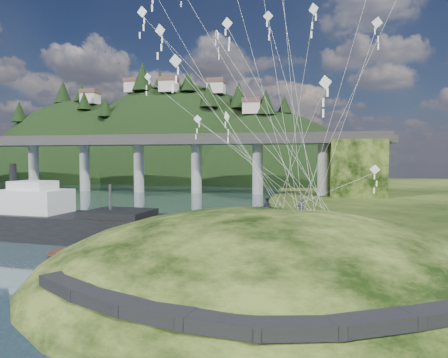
# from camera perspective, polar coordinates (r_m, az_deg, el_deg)

# --- Properties ---
(ground) EXTENTS (320.00, 320.00, 0.00)m
(ground) POSITION_cam_1_polar(r_m,az_deg,el_deg) (30.12, -10.14, -13.93)
(ground) COLOR black
(ground) RESTS_ON ground
(grass_hill) EXTENTS (36.00, 32.00, 13.00)m
(grass_hill) POSITION_cam_1_polar(r_m,az_deg,el_deg) (30.61, 6.06, -16.58)
(grass_hill) COLOR black
(grass_hill) RESTS_ON ground
(footpath) EXTENTS (22.29, 5.84, 0.83)m
(footpath) POSITION_cam_1_polar(r_m,az_deg,el_deg) (18.53, 0.52, -18.03)
(footpath) COLOR black
(footpath) RESTS_ON ground
(bridge) EXTENTS (160.00, 11.00, 15.00)m
(bridge) POSITION_cam_1_polar(r_m,az_deg,el_deg) (103.72, -9.27, 3.44)
(bridge) COLOR #2D2B2B
(bridge) RESTS_ON ground
(far_ridge) EXTENTS (153.00, 70.00, 94.50)m
(far_ridge) POSITION_cam_1_polar(r_m,az_deg,el_deg) (159.34, -8.22, -2.91)
(far_ridge) COLOR black
(far_ridge) RESTS_ON ground
(work_barge) EXTENTS (23.68, 7.81, 8.16)m
(work_barge) POSITION_cam_1_polar(r_m,az_deg,el_deg) (47.26, -22.97, -5.41)
(work_barge) COLOR black
(work_barge) RESTS_ON ground
(wooden_dock) EXTENTS (13.22, 3.45, 0.93)m
(wooden_dock) POSITION_cam_1_polar(r_m,az_deg,el_deg) (36.58, -14.11, -10.27)
(wooden_dock) COLOR #311B14
(wooden_dock) RESTS_ON ground
(kite_flyers) EXTENTS (3.49, 1.27, 1.69)m
(kite_flyers) POSITION_cam_1_polar(r_m,az_deg,el_deg) (30.86, 7.83, -2.59)
(kite_flyers) COLOR #292B37
(kite_flyers) RESTS_ON ground
(kite_swarm) EXTENTS (20.47, 12.92, 21.07)m
(kite_swarm) POSITION_cam_1_polar(r_m,az_deg,el_deg) (30.53, 4.17, 22.75)
(kite_swarm) COLOR white
(kite_swarm) RESTS_ON ground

